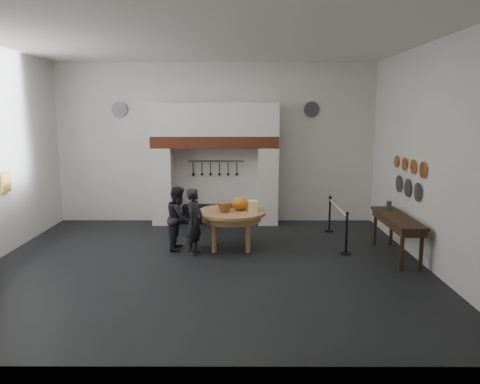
{
  "coord_description": "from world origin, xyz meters",
  "views": [
    {
      "loc": [
        0.73,
        -9.34,
        3.1
      ],
      "look_at": [
        0.7,
        0.99,
        1.35
      ],
      "focal_mm": 35.0,
      "sensor_mm": 36.0,
      "label": 1
    }
  ],
  "objects_px": {
    "iron_range": "(216,214)",
    "side_table": "(397,218)",
    "work_table": "(231,212)",
    "barrier_post_near": "(347,234)",
    "visitor_far": "(179,218)",
    "barrier_post_far": "(330,215)",
    "visitor_near": "(195,221)"
  },
  "relations": [
    {
      "from": "work_table",
      "to": "side_table",
      "type": "height_order",
      "value": "side_table"
    },
    {
      "from": "work_table",
      "to": "side_table",
      "type": "relative_size",
      "value": 0.73
    },
    {
      "from": "work_table",
      "to": "visitor_far",
      "type": "bearing_deg",
      "value": -175.66
    },
    {
      "from": "visitor_far",
      "to": "side_table",
      "type": "relative_size",
      "value": 0.66
    },
    {
      "from": "visitor_near",
      "to": "side_table",
      "type": "bearing_deg",
      "value": -74.17
    },
    {
      "from": "iron_range",
      "to": "side_table",
      "type": "xyz_separation_m",
      "value": [
        4.1,
        -3.2,
        0.62
      ]
    },
    {
      "from": "side_table",
      "to": "barrier_post_near",
      "type": "height_order",
      "value": "same"
    },
    {
      "from": "work_table",
      "to": "visitor_far",
      "type": "relative_size",
      "value": 1.1
    },
    {
      "from": "visitor_near",
      "to": "visitor_far",
      "type": "height_order",
      "value": "visitor_near"
    },
    {
      "from": "iron_range",
      "to": "visitor_far",
      "type": "bearing_deg",
      "value": -105.03
    },
    {
      "from": "iron_range",
      "to": "work_table",
      "type": "bearing_deg",
      "value": -78.82
    },
    {
      "from": "visitor_near",
      "to": "visitor_far",
      "type": "xyz_separation_m",
      "value": [
        -0.4,
        0.4,
        -0.01
      ]
    },
    {
      "from": "side_table",
      "to": "barrier_post_near",
      "type": "xyz_separation_m",
      "value": [
        -1.04,
        0.18,
        -0.42
      ]
    },
    {
      "from": "barrier_post_near",
      "to": "barrier_post_far",
      "type": "relative_size",
      "value": 1.0
    },
    {
      "from": "visitor_near",
      "to": "barrier_post_near",
      "type": "relative_size",
      "value": 1.65
    },
    {
      "from": "visitor_near",
      "to": "barrier_post_far",
      "type": "bearing_deg",
      "value": -41.1
    },
    {
      "from": "work_table",
      "to": "barrier_post_near",
      "type": "xyz_separation_m",
      "value": [
        2.56,
        -0.49,
        -0.39
      ]
    },
    {
      "from": "side_table",
      "to": "barrier_post_far",
      "type": "bearing_deg",
      "value": 115.53
    },
    {
      "from": "visitor_near",
      "to": "work_table",
      "type": "bearing_deg",
      "value": -40.33
    },
    {
      "from": "iron_range",
      "to": "barrier_post_near",
      "type": "xyz_separation_m",
      "value": [
        3.06,
        -3.02,
        0.2
      ]
    },
    {
      "from": "visitor_near",
      "to": "barrier_post_near",
      "type": "distance_m",
      "value": 3.37
    },
    {
      "from": "side_table",
      "to": "iron_range",
      "type": "bearing_deg",
      "value": 142.05
    },
    {
      "from": "iron_range",
      "to": "side_table",
      "type": "height_order",
      "value": "side_table"
    },
    {
      "from": "side_table",
      "to": "barrier_post_far",
      "type": "xyz_separation_m",
      "value": [
        -1.04,
        2.18,
        -0.42
      ]
    },
    {
      "from": "work_table",
      "to": "barrier_post_far",
      "type": "distance_m",
      "value": 3.0
    },
    {
      "from": "iron_range",
      "to": "visitor_far",
      "type": "height_order",
      "value": "visitor_far"
    },
    {
      "from": "iron_range",
      "to": "visitor_near",
      "type": "bearing_deg",
      "value": -95.73
    },
    {
      "from": "iron_range",
      "to": "side_table",
      "type": "relative_size",
      "value": 0.86
    },
    {
      "from": "side_table",
      "to": "barrier_post_far",
      "type": "height_order",
      "value": "same"
    },
    {
      "from": "visitor_far",
      "to": "visitor_near",
      "type": "bearing_deg",
      "value": -133.74
    },
    {
      "from": "iron_range",
      "to": "visitor_far",
      "type": "distance_m",
      "value": 2.75
    },
    {
      "from": "visitor_far",
      "to": "side_table",
      "type": "distance_m",
      "value": 4.84
    }
  ]
}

